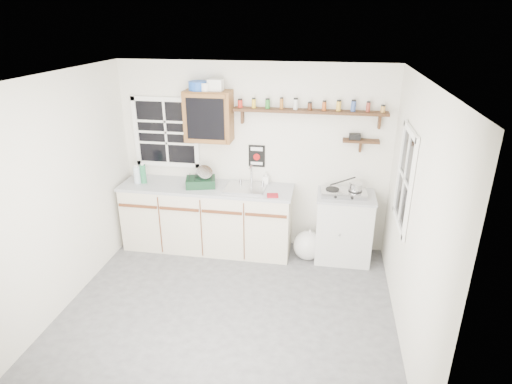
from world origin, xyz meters
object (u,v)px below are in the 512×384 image
spice_shelf (309,110)px  dish_rack (202,180)px  upper_cabinet (209,116)px  hotplate (344,193)px  right_cabinet (344,227)px  main_cabinet (208,217)px

spice_shelf → dish_rack: (-1.36, -0.23, -0.92)m
upper_cabinet → hotplate: upper_cabinet is taller
right_cabinet → dish_rack: size_ratio=2.07×
hotplate → upper_cabinet: bearing=172.5°
hotplate → dish_rack: bearing=177.5°
dish_rack → upper_cabinet: bearing=46.5°
main_cabinet → upper_cabinet: (0.03, 0.14, 1.36)m
main_cabinet → dish_rack: dish_rack is taller
hotplate → spice_shelf: bearing=154.0°
right_cabinet → upper_cabinet: bearing=176.2°
right_cabinet → upper_cabinet: upper_cabinet is taller
right_cabinet → spice_shelf: size_ratio=0.48×
right_cabinet → main_cabinet: bearing=-179.2°
main_cabinet → hotplate: 1.86m
right_cabinet → hotplate: size_ratio=1.57×
upper_cabinet → dish_rack: 0.83m
main_cabinet → upper_cabinet: bearing=76.3°
upper_cabinet → dish_rack: bearing=-118.8°
dish_rack → hotplate: dish_rack is taller
main_cabinet → dish_rack: size_ratio=5.24×
hotplate → main_cabinet: bearing=177.1°
upper_cabinet → hotplate: (1.76, -0.14, -0.88)m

